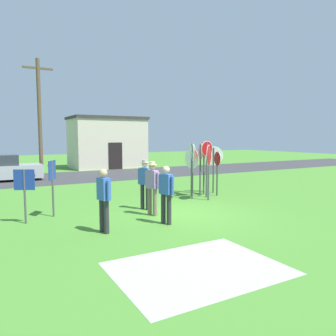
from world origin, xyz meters
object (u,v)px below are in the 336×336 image
stop_sign_far_back (209,162)px  stop_sign_center_cluster (214,161)px  person_on_left (152,185)px  person_with_sunhat (145,181)px  utility_pole (40,115)px  stop_sign_low_front (193,162)px  stop_sign_leaning_right (200,160)px  person_in_teal (104,197)px  parked_car_on_street (1,169)px  info_panel_middle (52,178)px  stop_sign_nearest (192,164)px  stop_sign_leaning_left (207,160)px  person_in_dark_shirt (166,192)px  stop_sign_tallest (192,159)px  stop_sign_rear_right (204,159)px  stop_sign_rear_left (217,166)px

stop_sign_far_back → stop_sign_center_cluster: bearing=46.6°
person_on_left → person_with_sunhat: 0.89m
utility_pole → stop_sign_low_front: bearing=-69.0°
person_on_left → stop_sign_leaning_right: bearing=32.5°
person_in_teal → person_with_sunhat: size_ratio=0.97×
person_in_teal → stop_sign_far_back: bearing=24.0°
person_on_left → stop_sign_center_cluster: bearing=29.5°
parked_car_on_street → stop_sign_leaning_right: size_ratio=1.91×
person_on_left → person_in_teal: bearing=-150.9°
person_in_teal → info_panel_middle: size_ratio=0.95×
person_in_teal → stop_sign_center_cluster: bearing=29.4°
stop_sign_nearest → stop_sign_leaning_left: stop_sign_leaning_left is taller
person_in_dark_shirt → info_panel_middle: info_panel_middle is taller
stop_sign_leaning_left → person_on_left: stop_sign_leaning_left is taller
stop_sign_center_cluster → stop_sign_tallest: bearing=152.7°
stop_sign_leaning_left → person_in_teal: size_ratio=1.40×
parked_car_on_street → stop_sign_leaning_right: stop_sign_leaning_right is taller
utility_pole → stop_sign_nearest: (4.50, -10.67, -2.48)m
stop_sign_leaning_right → info_panel_middle: size_ratio=1.27×
utility_pole → stop_sign_leaning_right: size_ratio=3.28×
stop_sign_nearest → stop_sign_rear_right: size_ratio=0.89×
stop_sign_leaning_left → stop_sign_rear_left: bearing=9.2°
parked_car_on_street → stop_sign_leaning_right: bearing=-52.0°
stop_sign_rear_right → stop_sign_far_back: bearing=-118.4°
stop_sign_rear_left → person_with_sunhat: size_ratio=1.10×
stop_sign_leaning_right → person_with_sunhat: 3.51m
stop_sign_tallest → stop_sign_low_front: (-0.76, -1.19, -0.01)m
stop_sign_rear_left → info_panel_middle: 6.83m
stop_sign_tallest → stop_sign_center_cluster: bearing=-27.3°
stop_sign_low_front → person_on_left: 3.21m
stop_sign_leaning_right → stop_sign_rear_right: size_ratio=0.98×
stop_sign_center_cluster → person_on_left: size_ratio=1.22×
stop_sign_rear_right → stop_sign_rear_left: bearing=-72.0°
parked_car_on_street → person_with_sunhat: size_ratio=2.49×
utility_pole → stop_sign_far_back: 12.76m
stop_sign_leaning_right → stop_sign_leaning_left: size_ratio=0.96×
stop_sign_tallest → person_in_dark_shirt: size_ratio=1.34×
parked_car_on_street → utility_pole: bearing=27.6°
stop_sign_far_back → stop_sign_rear_left: bearing=34.5°
stop_sign_low_front → stop_sign_rear_right: 1.35m
parked_car_on_street → person_in_teal: size_ratio=2.56×
stop_sign_far_back → info_panel_middle: (-5.90, 0.23, -0.30)m
stop_sign_low_front → person_on_left: stop_sign_low_front is taller
stop_sign_nearest → stop_sign_tallest: 0.93m
utility_pole → person_on_left: (1.58, -12.79, -2.90)m
stop_sign_nearest → info_panel_middle: stop_sign_nearest is taller
stop_sign_center_cluster → info_panel_middle: (-7.11, -1.05, -0.22)m
stop_sign_nearest → stop_sign_rear_left: 1.15m
stop_sign_far_back → stop_sign_nearest: bearing=100.2°
person_on_left → stop_sign_far_back: bearing=20.5°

